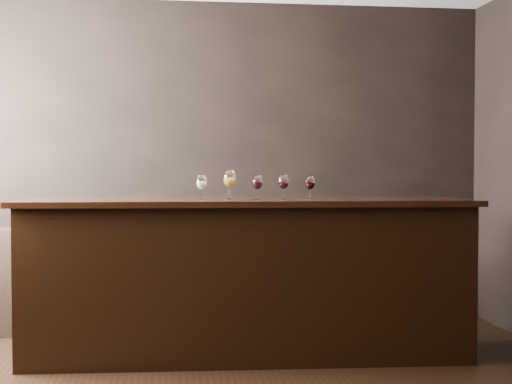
{
  "coord_description": "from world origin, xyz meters",
  "views": [
    {
      "loc": [
        -0.29,
        -3.98,
        1.36
      ],
      "look_at": [
        0.33,
        1.05,
        1.18
      ],
      "focal_mm": 50.0,
      "sensor_mm": 36.0,
      "label": 1
    }
  ],
  "objects": [
    {
      "name": "bar_counter",
      "position": [
        0.27,
        1.05,
        0.55
      ],
      "size": [
        3.15,
        0.85,
        1.09
      ],
      "primitive_type": "cube",
      "rotation": [
        0.0,
        0.0,
        -0.06
      ],
      "color": "black",
      "rests_on": "ground"
    },
    {
      "name": "bar_top",
      "position": [
        0.27,
        1.05,
        1.11
      ],
      "size": [
        3.26,
        0.92,
        0.04
      ],
      "primitive_type": "cube",
      "rotation": [
        0.0,
        0.0,
        -0.06
      ],
      "color": "black",
      "rests_on": "bar_counter"
    },
    {
      "name": "glass_red_a",
      "position": [
        0.34,
        1.02,
        1.25
      ],
      "size": [
        0.07,
        0.07,
        0.17
      ],
      "color": "white",
      "rests_on": "bar_top"
    },
    {
      "name": "glass_amber",
      "position": [
        0.15,
        1.06,
        1.27
      ],
      "size": [
        0.09,
        0.09,
        0.21
      ],
      "color": "white",
      "rests_on": "bar_top"
    },
    {
      "name": "room_shell",
      "position": [
        -0.23,
        0.11,
        1.81
      ],
      "size": [
        5.02,
        4.52,
        2.81
      ],
      "color": "black",
      "rests_on": "ground"
    },
    {
      "name": "glass_red_c",
      "position": [
        0.72,
        1.01,
        1.25
      ],
      "size": [
        0.07,
        0.07,
        0.17
      ],
      "color": "white",
      "rests_on": "bar_top"
    },
    {
      "name": "glass_red_b",
      "position": [
        0.53,
        1.02,
        1.25
      ],
      "size": [
        0.08,
        0.08,
        0.18
      ],
      "color": "white",
      "rests_on": "bar_top"
    },
    {
      "name": "glass_white",
      "position": [
        -0.05,
        1.05,
        1.25
      ],
      "size": [
        0.07,
        0.07,
        0.17
      ],
      "color": "white",
      "rests_on": "bar_top"
    },
    {
      "name": "back_bar_shelf",
      "position": [
        -0.64,
        2.03,
        0.43
      ],
      "size": [
        2.39,
        0.4,
        0.86
      ],
      "primitive_type": "cube",
      "color": "black",
      "rests_on": "ground"
    }
  ]
}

